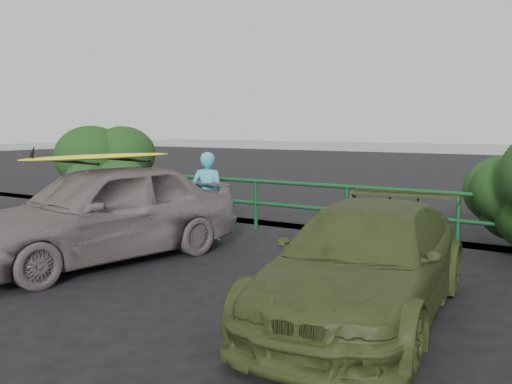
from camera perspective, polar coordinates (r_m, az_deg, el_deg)
ground at (r=7.34m, az=-15.35°, el=-10.34°), size 80.00×80.00×0.00m
guardrail at (r=11.09m, az=4.33°, el=-1.65°), size 14.00×0.08×1.04m
shrub_left at (r=14.26m, az=-11.97°, el=2.08°), size 3.20×2.40×2.04m
sedan at (r=9.23m, az=-15.15°, el=-1.92°), size 2.58×4.80×1.55m
olive_vehicle at (r=6.42m, az=10.88°, el=-6.93°), size 2.26×4.46×1.24m
man at (r=10.56m, az=-4.84°, el=-0.41°), size 0.70×0.58×1.64m
roof_rack at (r=9.15m, az=-15.30°, el=3.04°), size 1.46×1.14×0.04m
surfboard at (r=9.14m, az=-15.31°, el=3.42°), size 0.98×2.67×0.08m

